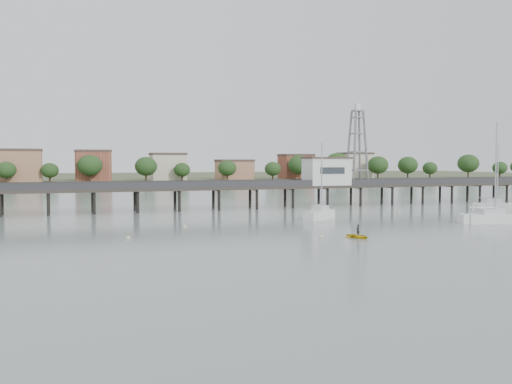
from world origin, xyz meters
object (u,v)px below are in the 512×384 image
(sailboat_c, at_px, (324,214))
(yellow_dinghy, at_px, (358,238))
(sailboat_d, at_px, (502,219))
(lattice_tower, at_px, (357,148))
(sailboat_e, at_px, (501,207))
(pier, at_px, (197,188))

(sailboat_c, relative_size, yellow_dinghy, 3.98)
(sailboat_d, distance_m, yellow_dinghy, 26.98)
(lattice_tower, relative_size, sailboat_e, 1.28)
(lattice_tower, height_order, sailboat_d, lattice_tower)
(sailboat_d, bearing_deg, sailboat_c, 163.61)
(sailboat_d, bearing_deg, lattice_tower, 112.46)
(sailboat_e, height_order, yellow_dinghy, sailboat_e)
(pier, distance_m, lattice_tower, 32.34)
(lattice_tower, bearing_deg, pier, -180.00)
(pier, xyz_separation_m, lattice_tower, (31.50, 0.00, 7.31))
(sailboat_c, height_order, yellow_dinghy, sailboat_c)
(sailboat_e, relative_size, sailboat_d, 0.82)
(lattice_tower, xyz_separation_m, sailboat_d, (3.15, -34.56, -10.47))
(pier, height_order, lattice_tower, lattice_tower)
(sailboat_e, relative_size, yellow_dinghy, 4.10)
(lattice_tower, bearing_deg, sailboat_d, -84.80)
(lattice_tower, distance_m, sailboat_d, 36.25)
(sailboat_d, bearing_deg, yellow_dinghy, -148.65)
(lattice_tower, distance_m, yellow_dinghy, 48.41)
(sailboat_c, height_order, sailboat_d, sailboat_d)
(yellow_dinghy, bearing_deg, sailboat_e, 13.36)
(sailboat_d, xyz_separation_m, yellow_dinghy, (-26.16, -6.57, -0.63))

